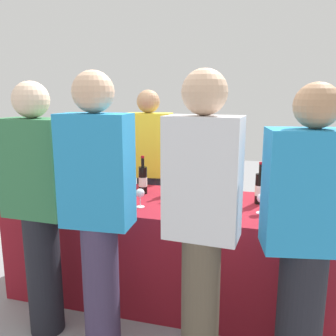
# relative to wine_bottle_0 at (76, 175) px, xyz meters

# --- Properties ---
(ground_plane) EXTENTS (12.00, 12.00, 0.00)m
(ground_plane) POSITION_rel_wine_bottle_0_xyz_m (0.84, -0.14, -0.87)
(ground_plane) COLOR gray
(tasting_table) EXTENTS (2.34, 0.83, 0.76)m
(tasting_table) POSITION_rel_wine_bottle_0_xyz_m (0.84, -0.14, -0.49)
(tasting_table) COLOR maroon
(tasting_table) RESTS_ON ground_plane
(wine_bottle_0) EXTENTS (0.07, 0.07, 0.30)m
(wine_bottle_0) POSITION_rel_wine_bottle_0_xyz_m (0.00, 0.00, 0.00)
(wine_bottle_0) COLOR black
(wine_bottle_0) RESTS_ON tasting_table
(wine_bottle_1) EXTENTS (0.07, 0.07, 0.33)m
(wine_bottle_1) POSITION_rel_wine_bottle_0_xyz_m (0.18, -0.04, 0.01)
(wine_bottle_1) COLOR black
(wine_bottle_1) RESTS_ON tasting_table
(wine_bottle_2) EXTENTS (0.07, 0.07, 0.31)m
(wine_bottle_2) POSITION_rel_wine_bottle_0_xyz_m (0.59, 0.00, 0.00)
(wine_bottle_2) COLOR black
(wine_bottle_2) RESTS_ON tasting_table
(wine_bottle_3) EXTENTS (0.07, 0.07, 0.31)m
(wine_bottle_3) POSITION_rel_wine_bottle_0_xyz_m (0.82, 0.04, -0.00)
(wine_bottle_3) COLOR black
(wine_bottle_3) RESTS_ON tasting_table
(wine_bottle_4) EXTENTS (0.08, 0.08, 0.32)m
(wine_bottle_4) POSITION_rel_wine_bottle_0_xyz_m (0.93, 0.04, 0.01)
(wine_bottle_4) COLOR black
(wine_bottle_4) RESTS_ON tasting_table
(wine_bottle_5) EXTENTS (0.07, 0.07, 0.31)m
(wine_bottle_5) POSITION_rel_wine_bottle_0_xyz_m (1.50, -0.03, 0.00)
(wine_bottle_5) COLOR black
(wine_bottle_5) RESTS_ON tasting_table
(wine_bottle_6) EXTENTS (0.08, 0.08, 0.31)m
(wine_bottle_6) POSITION_rel_wine_bottle_0_xyz_m (1.72, -0.05, 0.00)
(wine_bottle_6) COLOR black
(wine_bottle_6) RESTS_ON tasting_table
(wine_glass_0) EXTENTS (0.06, 0.06, 0.13)m
(wine_glass_0) POSITION_rel_wine_bottle_0_xyz_m (0.56, -0.35, -0.02)
(wine_glass_0) COLOR silver
(wine_glass_0) RESTS_ON tasting_table
(wine_glass_1) EXTENTS (0.06, 0.06, 0.13)m
(wine_glass_1) POSITION_rel_wine_bottle_0_xyz_m (0.69, -0.34, -0.02)
(wine_glass_1) COLOR silver
(wine_glass_1) RESTS_ON tasting_table
(wine_glass_2) EXTENTS (0.07, 0.07, 0.14)m
(wine_glass_2) POSITION_rel_wine_bottle_0_xyz_m (1.04, -0.34, -0.01)
(wine_glass_2) COLOR silver
(wine_glass_2) RESTS_ON tasting_table
(wine_glass_3) EXTENTS (0.07, 0.07, 0.13)m
(wine_glass_3) POSITION_rel_wine_bottle_0_xyz_m (1.25, -0.31, -0.02)
(wine_glass_3) COLOR silver
(wine_glass_3) RESTS_ON tasting_table
(wine_glass_4) EXTENTS (0.07, 0.07, 0.14)m
(wine_glass_4) POSITION_rel_wine_bottle_0_xyz_m (1.52, -0.25, -0.01)
(wine_glass_4) COLOR silver
(wine_glass_4) RESTS_ON tasting_table
(ice_bucket) EXTENTS (0.18, 0.18, 0.20)m
(ice_bucket) POSITION_rel_wine_bottle_0_xyz_m (0.00, -0.15, -0.01)
(ice_bucket) COLOR silver
(ice_bucket) RESTS_ON tasting_table
(server_pouring) EXTENTS (0.45, 0.28, 1.58)m
(server_pouring) POSITION_rel_wine_bottle_0_xyz_m (0.47, 0.53, -0.02)
(server_pouring) COLOR black
(server_pouring) RESTS_ON ground_plane
(guest_0) EXTENTS (0.41, 0.23, 1.62)m
(guest_0) POSITION_rel_wine_bottle_0_xyz_m (0.18, -0.78, 0.01)
(guest_0) COLOR black
(guest_0) RESTS_ON ground_plane
(guest_1) EXTENTS (0.39, 0.23, 1.66)m
(guest_1) POSITION_rel_wine_bottle_0_xyz_m (0.64, -0.89, 0.04)
(guest_1) COLOR #3F3351
(guest_1) RESTS_ON ground_plane
(guest_2) EXTENTS (0.39, 0.23, 1.66)m
(guest_2) POSITION_rel_wine_bottle_0_xyz_m (1.23, -0.91, 0.04)
(guest_2) COLOR brown
(guest_2) RESTS_ON ground_plane
(guest_3) EXTENTS (0.46, 0.30, 1.60)m
(guest_3) POSITION_rel_wine_bottle_0_xyz_m (1.74, -0.84, -0.01)
(guest_3) COLOR black
(guest_3) RESTS_ON ground_plane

